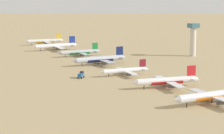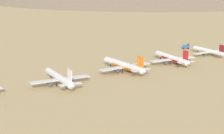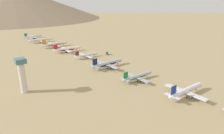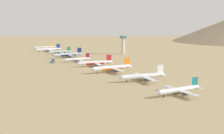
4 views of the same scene
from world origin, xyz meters
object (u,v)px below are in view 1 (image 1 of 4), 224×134
(parked_jet_2, at_px, (80,52))
(parked_jet_6, at_px, (212,95))
(parked_jet_3, at_px, (100,59))
(parked_jet_1, at_px, (56,46))
(parked_jet_0, at_px, (45,41))
(service_truck, at_px, (81,75))
(parked_jet_4, at_px, (125,71))
(control_tower, at_px, (193,38))
(parked_jet_5, at_px, (167,81))

(parked_jet_2, distance_m, parked_jet_6, 163.63)
(parked_jet_3, bearing_deg, parked_jet_1, -85.96)
(parked_jet_0, distance_m, parked_jet_3, 127.85)
(parked_jet_1, xyz_separation_m, parked_jet_2, (-6.56, 42.17, -0.58))
(parked_jet_0, bearing_deg, service_truck, 81.44)
(parked_jet_3, bearing_deg, parked_jet_6, 92.20)
(parked_jet_4, height_order, control_tower, control_tower)
(parked_jet_1, relative_size, service_truck, 7.37)
(parked_jet_4, bearing_deg, parked_jet_3, -92.11)
(parked_jet_4, relative_size, service_truck, 5.88)
(parked_jet_6, distance_m, service_truck, 88.39)
(parked_jet_0, bearing_deg, parked_jet_3, 91.68)
(parked_jet_1, relative_size, parked_jet_5, 1.04)
(parked_jet_4, height_order, parked_jet_6, parked_jet_6)
(parked_jet_5, bearing_deg, parked_jet_4, -82.13)
(parked_jet_1, xyz_separation_m, parked_jet_4, (-4.43, 128.17, -0.81))
(parked_jet_4, bearing_deg, parked_jet_0, -89.27)
(parked_jet_6, height_order, control_tower, control_tower)
(parked_jet_6, relative_size, service_truck, 7.57)
(parked_jet_3, xyz_separation_m, control_tower, (-82.94, -7.47, 10.71))
(parked_jet_0, relative_size, control_tower, 1.44)
(parked_jet_3, bearing_deg, service_truck, 53.38)
(parked_jet_0, distance_m, parked_jet_1, 42.68)
(parked_jet_2, bearing_deg, parked_jet_4, 88.59)
(parked_jet_0, xyz_separation_m, parked_jet_5, (-7.64, 210.31, 0.16))
(parked_jet_0, height_order, service_truck, parked_jet_0)
(parked_jet_5, height_order, service_truck, parked_jet_5)
(parked_jet_5, xyz_separation_m, parked_jet_6, (-0.74, 38.06, 0.27))
(parked_jet_0, height_order, parked_jet_5, parked_jet_5)
(parked_jet_3, xyz_separation_m, parked_jet_6, (-4.62, 120.57, 0.04))
(parked_jet_0, relative_size, parked_jet_4, 1.15)
(parked_jet_4, bearing_deg, parked_jet_5, 97.87)
(parked_jet_6, bearing_deg, service_truck, -67.77)
(parked_jet_3, distance_m, parked_jet_4, 43.03)
(parked_jet_6, bearing_deg, parked_jet_1, -87.04)
(parked_jet_1, distance_m, parked_jet_3, 85.39)
(parked_jet_2, relative_size, service_truck, 6.37)
(parked_jet_1, height_order, control_tower, control_tower)
(parked_jet_2, bearing_deg, parked_jet_5, 91.53)
(parked_jet_5, relative_size, service_truck, 7.07)
(parked_jet_2, relative_size, parked_jet_6, 0.84)
(parked_jet_6, bearing_deg, control_tower, -121.45)
(parked_jet_1, distance_m, service_truck, 126.04)
(parked_jet_4, xyz_separation_m, control_tower, (-84.52, -50.46, 11.54))
(parked_jet_1, relative_size, parked_jet_6, 0.97)
(parked_jet_5, relative_size, control_tower, 1.50)
(service_truck, bearing_deg, parked_jet_5, 126.78)
(control_tower, bearing_deg, parked_jet_6, 58.55)
(parked_jet_1, bearing_deg, parked_jet_4, 91.98)
(parked_jet_4, bearing_deg, parked_jet_6, 94.57)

